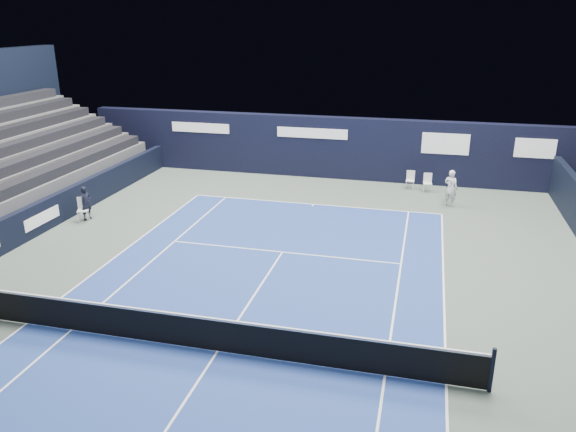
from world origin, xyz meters
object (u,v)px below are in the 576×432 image
Objects in this scene: folding_chair_back_b at (428,181)px; tennis_net at (217,334)px; folding_chair_back_a at (410,178)px; line_judge_chair at (83,207)px; tennis_player at (451,188)px.

tennis_net reaches higher than folding_chair_back_b.
folding_chair_back_a is 0.92× the size of line_judge_chair.
tennis_player reaches higher than folding_chair_back_a.
tennis_net reaches higher than line_judge_chair.
line_judge_chair is at bearing 138.57° from tennis_net.
folding_chair_back_a is at bearing 6.50° from line_judge_chair.
tennis_net is at bearing -113.80° from tennis_player.
tennis_net reaches higher than folding_chair_back_a.
tennis_net is (-4.82, -15.10, 0.01)m from folding_chair_back_b.
folding_chair_back_a is at bearing 154.35° from folding_chair_back_b.
tennis_player reaches higher than tennis_net.
folding_chair_back_b is (0.81, -0.30, 0.01)m from folding_chair_back_a.
folding_chair_back_b is 0.55× the size of tennis_player.
tennis_player reaches higher than line_judge_chair.
folding_chair_back_a is at bearing 75.41° from tennis_net.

